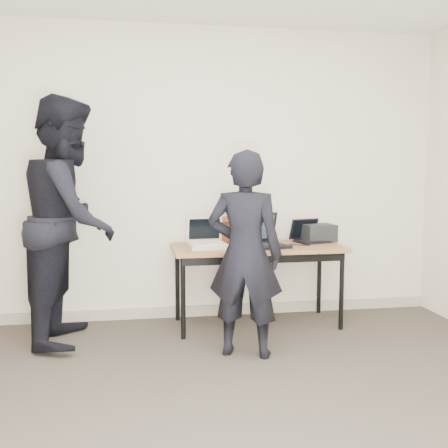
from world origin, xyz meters
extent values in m
cube|color=#3F372F|center=(0.00, 0.00, -0.03)|extent=(4.50, 4.50, 0.05)
cube|color=beige|center=(0.00, 2.27, 1.35)|extent=(4.50, 0.05, 2.70)
cube|color=brown|center=(0.44, 1.89, 0.70)|extent=(1.52, 0.69, 0.03)
cylinder|color=black|center=(-0.24, 1.60, 0.34)|extent=(0.04, 0.04, 0.68)
cylinder|color=black|center=(1.14, 1.64, 0.34)|extent=(0.04, 0.04, 0.68)
cylinder|color=black|center=(-0.25, 2.13, 0.34)|extent=(0.04, 0.04, 0.68)
cylinder|color=black|center=(1.13, 2.17, 0.34)|extent=(0.04, 0.04, 0.68)
cube|color=black|center=(0.45, 1.60, 0.64)|extent=(1.40, 0.05, 0.06)
cube|color=beige|center=(-0.01, 1.82, 0.74)|extent=(0.34, 0.30, 0.04)
cube|color=beige|center=(0.00, 1.79, 0.76)|extent=(0.28, 0.17, 0.01)
cube|color=beige|center=(-0.02, 1.98, 0.87)|extent=(0.32, 0.08, 0.22)
cube|color=black|center=(-0.02, 1.97, 0.87)|extent=(0.28, 0.06, 0.18)
cube|color=beige|center=(-0.02, 1.96, 0.76)|extent=(0.29, 0.04, 0.02)
cube|color=black|center=(0.49, 1.77, 0.73)|extent=(0.43, 0.37, 0.03)
cube|color=black|center=(0.50, 1.74, 0.75)|extent=(0.34, 0.22, 0.01)
cube|color=black|center=(0.45, 1.95, 0.88)|extent=(0.39, 0.17, 0.27)
cube|color=#26333F|center=(0.45, 1.94, 0.88)|extent=(0.33, 0.14, 0.22)
cube|color=black|center=(0.46, 1.91, 0.75)|extent=(0.33, 0.10, 0.02)
cube|color=black|center=(0.99, 2.00, 0.73)|extent=(0.33, 0.28, 0.02)
cube|color=black|center=(0.99, 1.98, 0.74)|extent=(0.26, 0.17, 0.01)
cube|color=black|center=(0.95, 2.13, 0.83)|extent=(0.30, 0.15, 0.19)
cube|color=black|center=(0.95, 2.13, 0.84)|extent=(0.25, 0.12, 0.16)
cube|color=black|center=(0.96, 2.10, 0.74)|extent=(0.25, 0.08, 0.01)
cube|color=#592D17|center=(0.26, 2.11, 0.84)|extent=(0.37, 0.19, 0.24)
cube|color=#592D17|center=(0.27, 2.05, 0.94)|extent=(0.37, 0.11, 0.07)
cube|color=#592D17|center=(0.42, 2.12, 0.82)|extent=(0.03, 0.10, 0.02)
ellipsoid|color=white|center=(0.29, 2.11, 1.00)|extent=(0.14, 0.11, 0.08)
cube|color=black|center=(1.07, 2.07, 0.80)|extent=(0.31, 0.27, 0.16)
cube|color=black|center=(0.22, 1.71, 0.74)|extent=(0.10, 0.07, 0.03)
cube|color=silver|center=(0.22, 1.76, 0.72)|extent=(0.25, 0.15, 0.01)
cube|color=black|center=(0.97, 1.92, 0.72)|extent=(0.15, 0.23, 0.01)
cube|color=silver|center=(0.45, 1.76, 0.72)|extent=(0.21, 0.15, 0.01)
cube|color=black|center=(0.74, 1.88, 0.72)|extent=(0.31, 0.14, 0.01)
imported|color=black|center=(0.19, 1.19, 0.77)|extent=(0.65, 0.54, 1.54)
imported|color=black|center=(-1.14, 1.76, 0.99)|extent=(0.81, 1.01, 1.97)
cube|color=#A19985|center=(0.00, 2.23, 0.05)|extent=(4.50, 0.03, 0.10)
camera|label=1|loc=(-0.53, -2.40, 1.38)|focal=40.00mm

